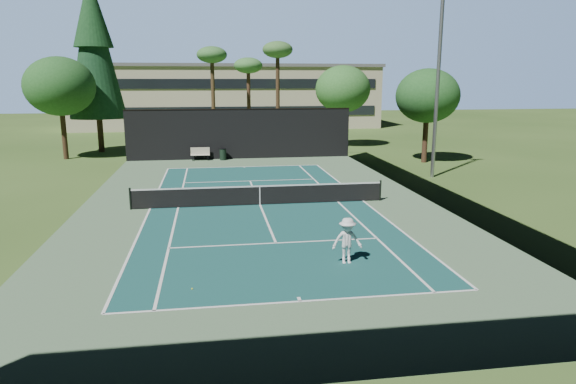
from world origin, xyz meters
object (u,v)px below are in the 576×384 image
tennis_ball_a (192,289)px  tennis_ball_c (312,190)px  tennis_net (260,194)px  player (347,241)px  tennis_ball_d (188,196)px  trash_bin (223,154)px  tennis_ball_b (182,192)px  park_bench (200,154)px

tennis_ball_a → tennis_ball_c: bearing=64.4°
tennis_net → player: 9.22m
tennis_ball_a → tennis_ball_d: (-0.61, 13.08, 0.01)m
tennis_net → player: player is taller
tennis_ball_c → trash_bin: bearing=110.7°
tennis_net → player: (2.17, -8.95, 0.26)m
tennis_net → trash_bin: tennis_net is taller
tennis_ball_a → trash_bin: 26.05m
tennis_ball_d → tennis_ball_b: bearing=107.7°
tennis_net → tennis_ball_b: (-4.11, 3.77, -0.53)m
tennis_ball_a → tennis_ball_c: 14.89m
tennis_ball_a → tennis_ball_b: bearing=94.0°
tennis_ball_c → park_bench: bearing=117.3°
tennis_ball_c → trash_bin: trash_bin is taller
player → park_bench: player is taller
tennis_ball_a → tennis_ball_d: tennis_ball_d is taller
tennis_ball_d → trash_bin: bearing=79.9°
tennis_ball_b → tennis_ball_c: tennis_ball_c is taller
player → trash_bin: bearing=100.4°
tennis_ball_a → tennis_ball_c: size_ratio=0.79×
tennis_ball_d → tennis_ball_c: bearing=2.8°
tennis_ball_a → tennis_ball_d: size_ratio=0.77×
tennis_ball_d → park_bench: park_bench is taller
park_bench → player: bearing=-77.6°
tennis_net → trash_bin: size_ratio=13.65×
player → tennis_ball_d: (-5.90, 11.52, -0.78)m
player → tennis_ball_a: size_ratio=27.78×
trash_bin → tennis_ball_d: bearing=-100.1°
tennis_ball_b → tennis_ball_a: bearing=-86.0°
tennis_net → tennis_ball_a: size_ratio=218.91×
tennis_ball_d → player: bearing=-62.9°
player → trash_bin: 24.70m
player → tennis_ball_b: size_ratio=26.43×
tennis_ball_a → trash_bin: (1.68, 25.99, 0.45)m
tennis_ball_b → park_bench: 11.90m
tennis_net → park_bench: (-3.23, 15.63, -0.01)m
player → tennis_ball_b: bearing=118.3°
tennis_net → tennis_ball_b: 5.61m
player → tennis_ball_b: 14.22m
tennis_ball_d → park_bench: size_ratio=0.05×
player → tennis_ball_d: size_ratio=21.42×
player → tennis_ball_b: player is taller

